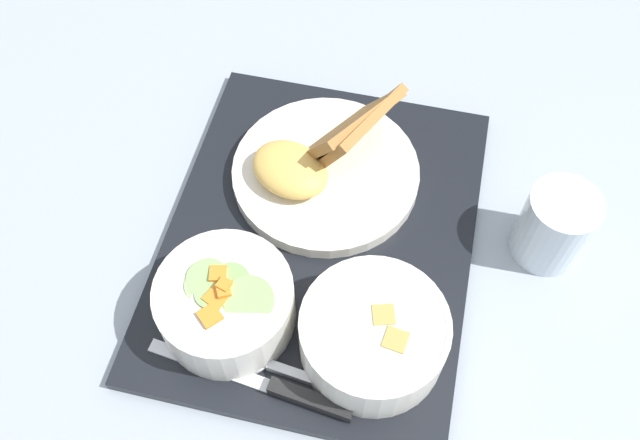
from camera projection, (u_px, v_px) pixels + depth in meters
The scene contains 8 objects.
ground_plane at pixel (320, 240), 0.74m from camera, with size 4.00×4.00×0.00m, color #99A3AD.
serving_tray at pixel (320, 237), 0.74m from camera, with size 0.44×0.35×0.01m.
bowl_salad at pixel (226, 302), 0.65m from camera, with size 0.13×0.13×0.07m.
bowl_soup at pixel (374, 334), 0.63m from camera, with size 0.14×0.14×0.06m.
plate_main at pixel (325, 163), 0.76m from camera, with size 0.21×0.21×0.10m.
knife at pixel (286, 391), 0.63m from camera, with size 0.05×0.21×0.01m.
spoon at pixel (273, 366), 0.65m from camera, with size 0.04×0.14×0.01m.
glass_water at pixel (553, 228), 0.70m from camera, with size 0.07×0.07×0.09m.
Camera 1 is at (-0.37, -0.06, 0.64)m, focal length 38.00 mm.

